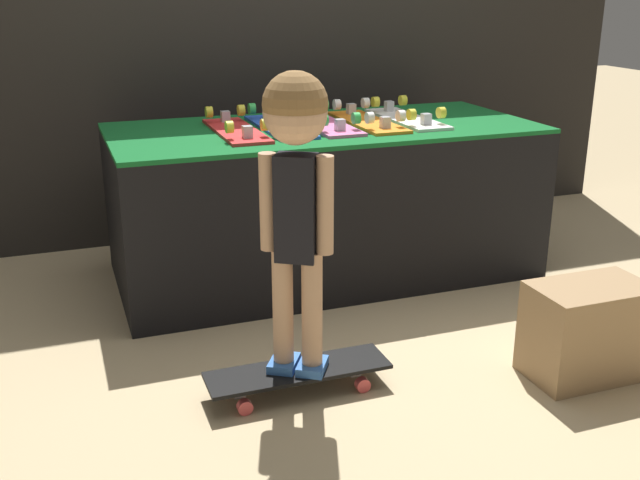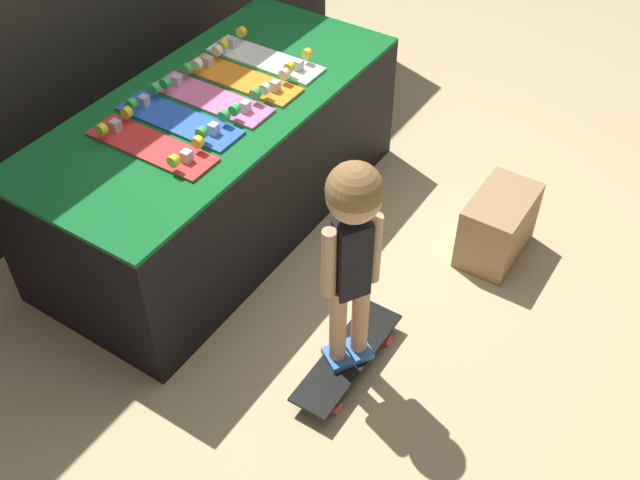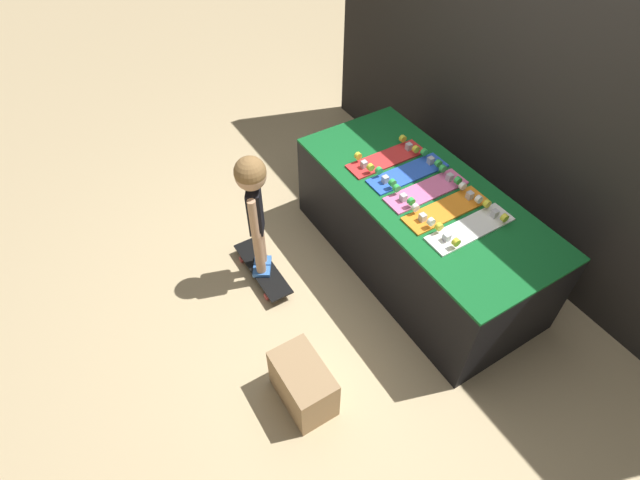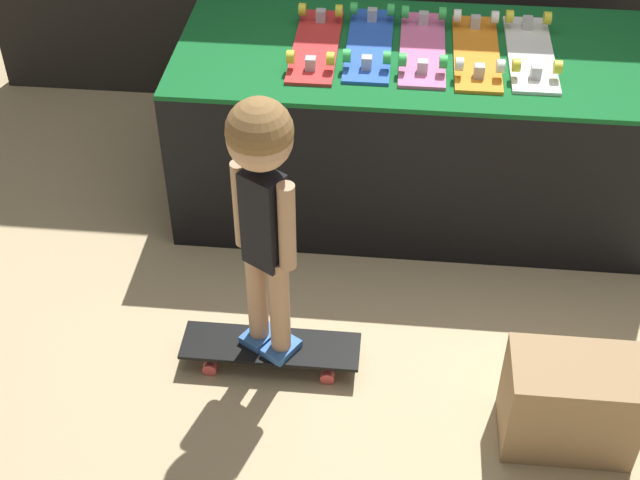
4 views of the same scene
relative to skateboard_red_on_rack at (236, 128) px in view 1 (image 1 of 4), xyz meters
name	(u,v)px [view 1 (image 1 of 4)]	position (x,y,z in m)	size (l,w,h in m)	color
ground_plane	(364,310)	(0.43, -0.49, -0.76)	(16.00, 16.00, 0.00)	tan
back_wall	(274,33)	(0.43, 0.83, 0.36)	(4.36, 0.10, 2.23)	black
display_rack	(324,201)	(0.43, 0.02, -0.39)	(2.00, 0.90, 0.74)	black
skateboard_red_on_rack	(236,128)	(0.00, 0.00, 0.00)	(0.19, 0.62, 0.09)	red
skateboard_blue_on_rack	(280,124)	(0.22, 0.03, 0.00)	(0.19, 0.62, 0.09)	blue
skateboard_pink_on_rack	(324,122)	(0.43, 0.02, 0.00)	(0.19, 0.62, 0.09)	pink
skateboard_orange_on_rack	(367,120)	(0.65, 0.01, 0.00)	(0.19, 0.62, 0.09)	orange
skateboard_white_on_rack	(406,116)	(0.86, 0.02, 0.00)	(0.19, 0.62, 0.09)	white
skateboard_on_floor	(298,373)	(-0.06, -1.05, -0.68)	(0.65, 0.19, 0.09)	black
child	(296,169)	(-0.06, -1.05, 0.06)	(0.23, 0.21, 1.03)	#3870C6
storage_box	(587,330)	(0.97, -1.29, -0.58)	(0.43, 0.26, 0.35)	#A37F56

